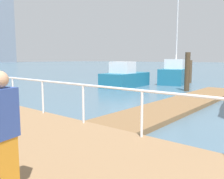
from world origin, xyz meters
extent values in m
cube|color=olive|center=(3.09, 8.14, 0.09)|extent=(13.19, 2.00, 0.18)
cylinder|color=white|center=(-3.15, 6.50, 0.93)|extent=(0.06, 0.06, 1.05)
cylinder|color=white|center=(-3.15, 8.37, 0.93)|extent=(0.06, 0.06, 1.05)
cylinder|color=white|center=(-3.15, 10.25, 0.93)|extent=(0.06, 0.06, 1.05)
cylinder|color=white|center=(-3.15, 12.12, 0.93)|extent=(0.06, 0.06, 1.05)
cylinder|color=white|center=(-3.15, 8.37, 1.45)|extent=(0.06, 26.27, 0.06)
cylinder|color=brown|center=(13.49, 12.02, 1.02)|extent=(0.33, 0.33, 2.04)
cylinder|color=#473826|center=(7.90, 10.00, 1.29)|extent=(0.34, 0.34, 2.58)
cube|color=#1E6B8C|center=(7.39, 14.73, 0.53)|extent=(4.38, 2.36, 1.07)
cube|color=white|center=(6.98, 14.70, 1.51)|extent=(1.39, 1.73, 0.87)
cube|color=#1E6B8C|center=(12.45, 12.91, 0.65)|extent=(5.47, 3.08, 1.30)
cube|color=white|center=(12.08, 12.82, 1.71)|extent=(1.92, 1.87, 0.82)
cylinder|color=silver|center=(12.45, 12.91, 5.72)|extent=(0.12, 0.12, 8.84)
cube|color=orange|center=(-6.26, 6.53, 0.79)|extent=(0.32, 0.25, 0.78)
cube|color=#334C99|center=(-6.26, 6.53, 1.49)|extent=(0.40, 0.29, 0.62)
cube|color=gray|center=(66.28, 153.50, 30.77)|extent=(12.45, 11.52, 61.54)
camera|label=1|loc=(-7.60, 3.68, 2.15)|focal=38.49mm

